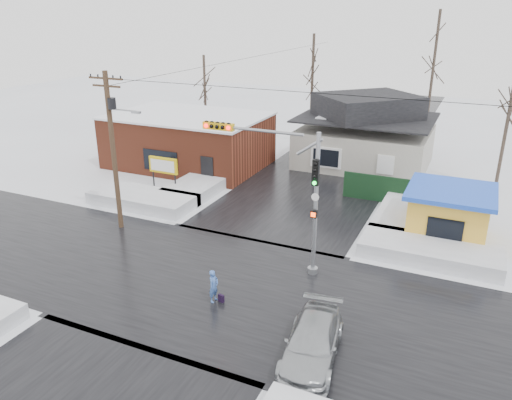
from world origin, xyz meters
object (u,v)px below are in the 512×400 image
at_px(car, 312,343).
at_px(marquee_sign, 163,166).
at_px(utility_pole, 113,143).
at_px(traffic_signal, 284,181).
at_px(kiosk, 449,213).
at_px(pedestrian, 214,286).

bearing_deg(car, marquee_sign, 132.31).
bearing_deg(utility_pole, traffic_signal, -2.95).
bearing_deg(marquee_sign, kiosk, 1.55).
height_order(utility_pole, marquee_sign, utility_pole).
relative_size(traffic_signal, pedestrian, 4.67).
distance_m(traffic_signal, marquee_sign, 13.42).
bearing_deg(traffic_signal, car, -59.32).
bearing_deg(kiosk, marquee_sign, -178.45).
bearing_deg(car, traffic_signal, 112.87).
height_order(traffic_signal, pedestrian, traffic_signal).
bearing_deg(marquee_sign, car, -39.89).
height_order(utility_pole, pedestrian, utility_pole).
distance_m(traffic_signal, car, 7.98).
bearing_deg(traffic_signal, utility_pole, 177.05).
xyz_separation_m(marquee_sign, car, (15.00, -12.53, -1.25)).
bearing_deg(utility_pole, marquee_sign, 100.13).
bearing_deg(utility_pole, pedestrian, -28.09).
xyz_separation_m(traffic_signal, pedestrian, (-1.57, -4.16, -3.79)).
xyz_separation_m(utility_pole, marquee_sign, (-1.07, 5.99, -3.19)).
relative_size(kiosk, pedestrian, 3.07).
height_order(traffic_signal, kiosk, traffic_signal).
height_order(utility_pole, car, utility_pole).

